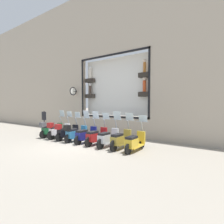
{
  "coord_description": "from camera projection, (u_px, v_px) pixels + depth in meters",
  "views": [
    {
      "loc": [
        -5.97,
        -6.54,
        2.05
      ],
      "look_at": [
        2.17,
        -0.89,
        1.6
      ],
      "focal_mm": 28.0,
      "sensor_mm": 36.0,
      "label": 1
    }
  ],
  "objects": [
    {
      "name": "ground_plane",
      "position": [
        73.0,
        145.0,
        8.72
      ],
      "size": [
        120.0,
        120.0,
        0.0
      ],
      "primitive_type": "plane",
      "color": "gray"
    },
    {
      "name": "building_facade",
      "position": [
        113.0,
        58.0,
        11.45
      ],
      "size": [
        1.23,
        36.0,
        9.96
      ],
      "color": "#ADA08E",
      "rests_on": "ground_plane"
    },
    {
      "name": "scooter_yellow_0",
      "position": [
        135.0,
        142.0,
        7.53
      ],
      "size": [
        1.79,
        0.61,
        1.53
      ],
      "color": "black",
      "rests_on": "ground_plane"
    },
    {
      "name": "scooter_olive_1",
      "position": [
        120.0,
        140.0,
        7.95
      ],
      "size": [
        1.8,
        0.61,
        1.61
      ],
      "color": "black",
      "rests_on": "ground_plane"
    },
    {
      "name": "scooter_silver_2",
      "position": [
        108.0,
        138.0,
        8.36
      ],
      "size": [
        1.8,
        0.6,
        1.68
      ],
      "color": "black",
      "rests_on": "ground_plane"
    },
    {
      "name": "scooter_red_3",
      "position": [
        96.0,
        136.0,
        8.77
      ],
      "size": [
        1.8,
        0.6,
        1.59
      ],
      "color": "black",
      "rests_on": "ground_plane"
    },
    {
      "name": "scooter_navy_4",
      "position": [
        86.0,
        135.0,
        9.18
      ],
      "size": [
        1.79,
        0.6,
        1.65
      ],
      "color": "black",
      "rests_on": "ground_plane"
    },
    {
      "name": "scooter_teal_5",
      "position": [
        75.0,
        133.0,
        9.54
      ],
      "size": [
        1.79,
        0.6,
        1.68
      ],
      "color": "black",
      "rests_on": "ground_plane"
    },
    {
      "name": "scooter_black_6",
      "position": [
        66.0,
        132.0,
        9.95
      ],
      "size": [
        1.79,
        0.6,
        1.57
      ],
      "color": "black",
      "rests_on": "ground_plane"
    },
    {
      "name": "scooter_white_7",
      "position": [
        58.0,
        131.0,
        10.37
      ],
      "size": [
        1.81,
        0.61,
        1.59
      ],
      "color": "black",
      "rests_on": "ground_plane"
    },
    {
      "name": "scooter_green_8",
      "position": [
        51.0,
        130.0,
        10.77
      ],
      "size": [
        1.8,
        0.61,
        1.66
      ],
      "color": "black",
      "rests_on": "ground_plane"
    },
    {
      "name": "shop_sign_post",
      "position": [
        44.0,
        122.0,
        11.65
      ],
      "size": [
        0.36,
        0.45,
        1.59
      ],
      "color": "#232326",
      "rests_on": "ground_plane"
    }
  ]
}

